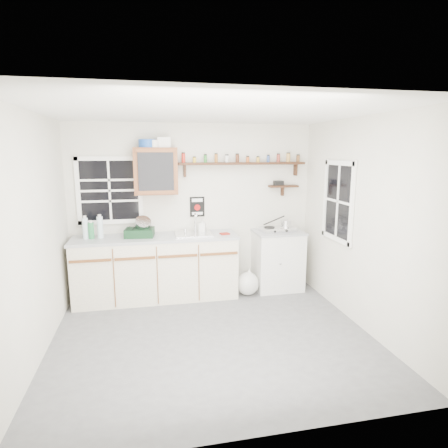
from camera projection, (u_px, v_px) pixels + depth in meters
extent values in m
cube|color=#515153|center=(213.00, 337.00, 4.32)|extent=(3.60, 3.20, 0.02)
cube|color=white|center=(211.00, 110.00, 3.84)|extent=(3.60, 3.20, 0.02)
cube|color=silver|center=(33.00, 238.00, 3.72)|extent=(0.02, 3.20, 2.50)
cube|color=silver|center=(362.00, 224.00, 4.44)|extent=(0.02, 3.20, 2.50)
cube|color=silver|center=(194.00, 209.00, 5.63)|extent=(3.60, 0.02, 2.50)
cube|color=silver|center=(253.00, 279.00, 2.53)|extent=(3.60, 0.02, 2.50)
cube|color=#C0B49F|center=(157.00, 269.00, 5.37)|extent=(2.27, 0.60, 0.88)
cube|color=gray|center=(156.00, 238.00, 5.28)|extent=(2.31, 0.62, 0.04)
cube|color=brown|center=(90.00, 261.00, 4.85)|extent=(0.53, 0.02, 0.03)
cube|color=brown|center=(135.00, 258.00, 4.96)|extent=(0.53, 0.02, 0.03)
cube|color=brown|center=(178.00, 256.00, 5.07)|extent=(0.53, 0.02, 0.03)
cube|color=brown|center=(219.00, 254.00, 5.19)|extent=(0.53, 0.02, 0.03)
cube|color=silver|center=(278.00, 261.00, 5.75)|extent=(0.70, 0.55, 0.88)
cube|color=gray|center=(278.00, 232.00, 5.67)|extent=(0.73, 0.57, 0.03)
cube|color=silver|center=(193.00, 234.00, 5.38)|extent=(0.52, 0.44, 0.03)
cylinder|color=silver|center=(195.00, 223.00, 5.52)|extent=(0.02, 0.02, 0.28)
cylinder|color=silver|center=(196.00, 215.00, 5.44)|extent=(0.02, 0.14, 0.02)
cube|color=brown|center=(156.00, 171.00, 5.25)|extent=(0.60, 0.30, 0.65)
cube|color=black|center=(156.00, 172.00, 5.10)|extent=(0.48, 0.02, 0.52)
cylinder|color=#18449C|center=(147.00, 143.00, 5.16)|extent=(0.24, 0.24, 0.11)
cube|color=silver|center=(164.00, 142.00, 5.20)|extent=(0.18, 0.15, 0.14)
cylinder|color=silver|center=(154.00, 144.00, 5.13)|extent=(0.12, 0.12, 0.10)
cube|color=black|center=(242.00, 163.00, 5.54)|extent=(1.91, 0.18, 0.04)
cube|color=black|center=(185.00, 171.00, 5.43)|extent=(0.03, 0.10, 0.18)
cube|color=black|center=(295.00, 170.00, 5.77)|extent=(0.03, 0.10, 0.18)
cylinder|color=red|center=(183.00, 158.00, 5.36)|extent=(0.05, 0.05, 0.13)
cylinder|color=black|center=(183.00, 153.00, 5.34)|extent=(0.05, 0.05, 0.02)
cylinder|color=gold|center=(194.00, 160.00, 5.39)|extent=(0.05, 0.05, 0.07)
cylinder|color=black|center=(194.00, 157.00, 5.38)|extent=(0.04, 0.04, 0.02)
cylinder|color=#267226|center=(205.00, 159.00, 5.42)|extent=(0.05, 0.05, 0.10)
cylinder|color=black|center=(205.00, 155.00, 5.41)|extent=(0.04, 0.04, 0.02)
cylinder|color=#99591E|center=(216.00, 158.00, 5.45)|extent=(0.05, 0.05, 0.12)
cylinder|color=black|center=(216.00, 154.00, 5.44)|extent=(0.04, 0.04, 0.02)
cylinder|color=silver|center=(227.00, 159.00, 5.48)|extent=(0.06, 0.06, 0.10)
cylinder|color=black|center=(227.00, 155.00, 5.47)|extent=(0.05, 0.05, 0.02)
cylinder|color=#4C2614|center=(237.00, 158.00, 5.51)|extent=(0.05, 0.05, 0.11)
cylinder|color=black|center=(237.00, 154.00, 5.50)|extent=(0.05, 0.05, 0.02)
cylinder|color=#B24C19|center=(248.00, 160.00, 5.55)|extent=(0.05, 0.05, 0.08)
cylinder|color=black|center=(248.00, 156.00, 5.54)|extent=(0.04, 0.04, 0.02)
cylinder|color=gold|center=(258.00, 160.00, 5.58)|extent=(0.05, 0.05, 0.07)
cylinder|color=black|center=(258.00, 157.00, 5.57)|extent=(0.04, 0.04, 0.02)
cylinder|color=#334C8C|center=(268.00, 159.00, 5.61)|extent=(0.04, 0.04, 0.09)
cylinder|color=black|center=(268.00, 155.00, 5.60)|extent=(0.04, 0.04, 0.02)
cylinder|color=maroon|center=(278.00, 158.00, 5.64)|extent=(0.05, 0.05, 0.11)
cylinder|color=black|center=(278.00, 154.00, 5.63)|extent=(0.05, 0.05, 0.02)
cylinder|color=#BF8C3F|center=(288.00, 158.00, 5.67)|extent=(0.06, 0.06, 0.13)
cylinder|color=black|center=(288.00, 153.00, 5.66)|extent=(0.05, 0.05, 0.02)
cylinder|color=brown|center=(298.00, 159.00, 5.71)|extent=(0.05, 0.05, 0.10)
cylinder|color=black|center=(298.00, 155.00, 5.69)|extent=(0.05, 0.05, 0.02)
cube|color=black|center=(283.00, 186.00, 5.75)|extent=(0.45, 0.15, 0.03)
cube|color=black|center=(282.00, 191.00, 5.80)|extent=(0.03, 0.08, 0.14)
cube|color=black|center=(278.00, 183.00, 5.73)|extent=(0.14, 0.10, 0.07)
cube|color=black|center=(197.00, 207.00, 5.61)|extent=(0.22, 0.01, 0.30)
cube|color=white|center=(197.00, 200.00, 5.58)|extent=(0.16, 0.00, 0.05)
cylinder|color=#A50C0C|center=(197.00, 207.00, 5.60)|extent=(0.09, 0.01, 0.09)
cube|color=white|center=(197.00, 213.00, 5.62)|extent=(0.16, 0.00, 0.04)
cube|color=black|center=(110.00, 191.00, 5.31)|extent=(0.85, 0.02, 0.90)
cube|color=white|center=(110.00, 191.00, 5.31)|extent=(0.93, 0.03, 0.98)
cube|color=black|center=(338.00, 201.00, 4.92)|extent=(0.02, 0.70, 1.00)
cube|color=white|center=(338.00, 201.00, 4.92)|extent=(0.03, 0.78, 1.08)
cylinder|color=silver|center=(85.00, 228.00, 5.09)|extent=(0.08, 0.08, 0.29)
cylinder|color=silver|center=(84.00, 217.00, 5.06)|extent=(0.04, 0.04, 0.03)
cylinder|color=#277540|center=(91.00, 231.00, 5.11)|extent=(0.08, 0.08, 0.22)
cylinder|color=silver|center=(91.00, 222.00, 5.08)|extent=(0.04, 0.04, 0.03)
cylinder|color=silver|center=(100.00, 227.00, 5.14)|extent=(0.08, 0.08, 0.30)
cylinder|color=silver|center=(99.00, 216.00, 5.11)|extent=(0.04, 0.04, 0.03)
cube|color=black|center=(140.00, 233.00, 5.24)|extent=(0.42, 0.34, 0.12)
cylinder|color=silver|center=(143.00, 224.00, 5.23)|extent=(0.27, 0.29, 0.24)
imported|color=silver|center=(202.00, 225.00, 5.51)|extent=(0.12, 0.12, 0.21)
cube|color=maroon|center=(225.00, 234.00, 5.40)|extent=(0.14, 0.13, 0.02)
cube|color=silver|center=(278.00, 229.00, 5.63)|extent=(0.54, 0.32, 0.06)
cylinder|color=black|center=(269.00, 227.00, 5.60)|extent=(0.16, 0.16, 0.01)
cylinder|color=black|center=(286.00, 227.00, 5.65)|extent=(0.16, 0.16, 0.01)
cylinder|color=silver|center=(286.00, 224.00, 5.64)|extent=(0.16, 0.16, 0.10)
cylinder|color=black|center=(274.00, 220.00, 5.68)|extent=(0.31, 0.12, 0.16)
ellipsoid|color=silver|center=(248.00, 284.00, 5.52)|extent=(0.37, 0.34, 0.39)
cone|color=silver|center=(249.00, 272.00, 5.49)|extent=(0.11, 0.11, 0.11)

